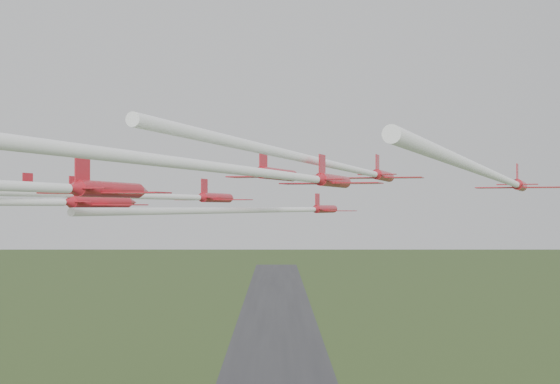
{
  "coord_description": "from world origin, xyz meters",
  "views": [
    {
      "loc": [
        -0.32,
        -89.9,
        54.94
      ],
      "look_at": [
        0.13,
        -1.65,
        56.62
      ],
      "focal_mm": 50.0,
      "sensor_mm": 36.0,
      "label": 1
    }
  ],
  "objects_px": {
    "jet_row3_mid": "(209,167)",
    "jet_row2_left": "(156,196)",
    "jet_lead": "(283,210)",
    "jet_row3_right": "(506,180)",
    "jet_row4_right": "(293,176)",
    "jet_row2_right": "(352,169)"
  },
  "relations": [
    {
      "from": "jet_row4_right",
      "to": "jet_row2_left",
      "type": "bearing_deg",
      "value": 132.45
    },
    {
      "from": "jet_lead",
      "to": "jet_row3_right",
      "type": "distance_m",
      "value": 40.29
    },
    {
      "from": "jet_row3_mid",
      "to": "jet_lead",
      "type": "bearing_deg",
      "value": 97.84
    },
    {
      "from": "jet_row2_left",
      "to": "jet_row3_mid",
      "type": "relative_size",
      "value": 1.06
    },
    {
      "from": "jet_row2_left",
      "to": "jet_row3_mid",
      "type": "xyz_separation_m",
      "value": [
        7.41,
        -19.44,
        2.19
      ]
    },
    {
      "from": "jet_lead",
      "to": "jet_row4_right",
      "type": "distance_m",
      "value": 42.96
    },
    {
      "from": "jet_row3_mid",
      "to": "jet_row2_left",
      "type": "bearing_deg",
      "value": 131.02
    },
    {
      "from": "jet_row3_right",
      "to": "jet_lead",
      "type": "bearing_deg",
      "value": 134.52
    },
    {
      "from": "jet_row2_right",
      "to": "jet_row3_mid",
      "type": "relative_size",
      "value": 1.06
    },
    {
      "from": "jet_lead",
      "to": "jet_row2_right",
      "type": "relative_size",
      "value": 0.96
    },
    {
      "from": "jet_lead",
      "to": "jet_row3_mid",
      "type": "relative_size",
      "value": 1.01
    },
    {
      "from": "jet_row2_right",
      "to": "jet_row3_right",
      "type": "bearing_deg",
      "value": -43.59
    },
    {
      "from": "jet_row2_left",
      "to": "jet_row2_right",
      "type": "height_order",
      "value": "jet_row2_right"
    },
    {
      "from": "jet_lead",
      "to": "jet_row3_right",
      "type": "relative_size",
      "value": 1.11
    },
    {
      "from": "jet_row3_mid",
      "to": "jet_row3_right",
      "type": "height_order",
      "value": "jet_row3_mid"
    },
    {
      "from": "jet_row3_mid",
      "to": "jet_row3_right",
      "type": "distance_m",
      "value": 23.8
    },
    {
      "from": "jet_row4_right",
      "to": "jet_row3_mid",
      "type": "bearing_deg",
      "value": 136.0
    },
    {
      "from": "jet_lead",
      "to": "jet_row3_right",
      "type": "height_order",
      "value": "jet_row3_right"
    },
    {
      "from": "jet_lead",
      "to": "jet_row2_left",
      "type": "height_order",
      "value": "jet_row2_left"
    },
    {
      "from": "jet_row2_right",
      "to": "jet_row4_right",
      "type": "relative_size",
      "value": 1.54
    },
    {
      "from": "jet_lead",
      "to": "jet_row2_right",
      "type": "distance_m",
      "value": 20.92
    },
    {
      "from": "jet_row2_right",
      "to": "jet_row4_right",
      "type": "height_order",
      "value": "jet_row2_right"
    }
  ]
}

